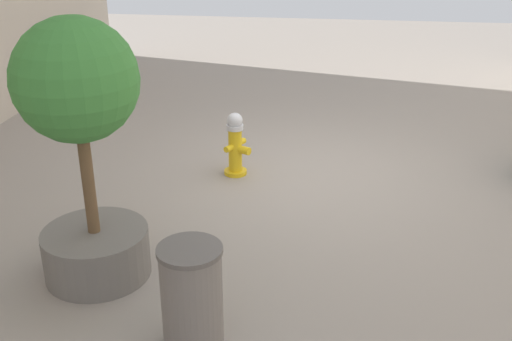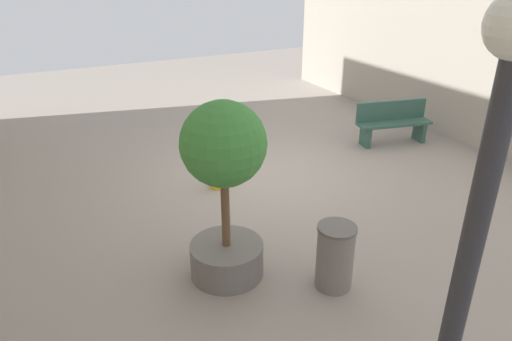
# 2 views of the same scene
# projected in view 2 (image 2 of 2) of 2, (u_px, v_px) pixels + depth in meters

# --- Properties ---
(ground_plane) EXTENTS (23.40, 23.40, 0.00)m
(ground_plane) POSITION_uv_depth(u_px,v_px,m) (260.00, 175.00, 9.08)
(ground_plane) COLOR gray
(fire_hydrant) EXTENTS (0.36, 0.39, 0.82)m
(fire_hydrant) POSITION_uv_depth(u_px,v_px,m) (217.00, 167.00, 8.46)
(fire_hydrant) COLOR gold
(fire_hydrant) RESTS_ON ground_plane
(bench_near) EXTENTS (1.76, 0.80, 0.95)m
(bench_near) POSITION_uv_depth(u_px,v_px,m) (393.00, 122.00, 10.51)
(bench_near) COLOR #33594C
(bench_near) RESTS_ON ground_plane
(planter_tree) EXTENTS (1.05, 1.05, 2.40)m
(planter_tree) POSITION_uv_depth(u_px,v_px,m) (224.00, 178.00, 5.69)
(planter_tree) COLOR slate
(planter_tree) RESTS_ON ground_plane
(street_lamp) EXTENTS (0.36, 0.36, 3.77)m
(street_lamp) POSITION_uv_depth(u_px,v_px,m) (472.00, 243.00, 2.74)
(street_lamp) COLOR #2D2D33
(street_lamp) RESTS_ON ground_plane
(trash_bin) EXTENTS (0.50, 0.50, 0.88)m
(trash_bin) POSITION_uv_depth(u_px,v_px,m) (335.00, 256.00, 5.87)
(trash_bin) COLOR slate
(trash_bin) RESTS_ON ground_plane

